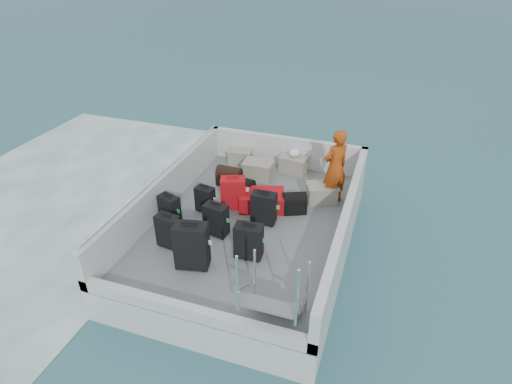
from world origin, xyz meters
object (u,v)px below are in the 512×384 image
Objects in this scene: suitcase_6 at (249,242)px; suitcase_2 at (205,199)px; suitcase_8 at (262,200)px; suitcase_4 at (216,220)px; suitcase_1 at (170,210)px; passenger at (335,167)px; suitcase_3 at (192,246)px; suitcase_7 at (264,209)px; crate_3 at (322,194)px; crate_0 at (240,157)px; suitcase_0 at (169,232)px; crate_2 at (294,164)px; crate_1 at (258,170)px; suitcase_5 at (233,193)px.

suitcase_2 is at bearing 136.15° from suitcase_6.
suitcase_2 is 1.09m from suitcase_8.
suitcase_4 is at bearing -42.59° from suitcase_2.
suitcase_1 is 0.93× the size of suitcase_6.
suitcase_3 is at bearing 9.78° from passenger.
suitcase_8 is (-0.19, 0.47, -0.14)m from suitcase_7.
passenger is at bearing 19.01° from crate_3.
suitcase_6 is 1.51m from suitcase_8.
suitcase_6 is at bearing 173.34° from suitcase_8.
suitcase_7 is 2.48m from crate_0.
suitcase_0 is 1.06× the size of suitcase_1.
passenger is at bearing -42.92° from crate_2.
suitcase_6 and suitcase_7 have the same top height.
suitcase_8 is (-0.27, 1.48, -0.14)m from suitcase_6.
suitcase_3 is 3.12m from crate_1.
suitcase_2 reaches higher than crate_1.
suitcase_0 is 3.56m from crate_2.
crate_0 is (-0.58, 3.64, -0.24)m from suitcase_3.
suitcase_1 is 0.90× the size of suitcase_5.
crate_2 is at bearing 66.86° from suitcase_3.
suitcase_6 reaches higher than crate_3.
suitcase_8 is at bearing -0.76° from suitcase_5.
suitcase_0 is 1.20× the size of crate_0.
suitcase_3 reaches higher than suitcase_2.
crate_2 is 1.34m from crate_3.
suitcase_4 is at bearing 16.62° from suitcase_1.
crate_2 is 1.01× the size of crate_3.
crate_3 is at bearing -28.06° from passenger.
suitcase_8 is at bearing 95.69° from suitcase_6.
suitcase_5 is 1.77m from crate_3.
suitcase_1 is at bearing -14.00° from passenger.
suitcase_6 is at bearing 4.08° from suitcase_1.
suitcase_6 reaches higher than suitcase_1.
suitcase_0 is at bearing -130.59° from suitcase_5.
suitcase_8 is at bearing 33.41° from suitcase_2.
suitcase_5 is (0.58, 1.48, 0.02)m from suitcase_0.
suitcase_8 is 1.67× the size of crate_0.
suitcase_8 is 1.22m from crate_3.
suitcase_5 is at bearing 101.66° from suitcase_4.
suitcase_7 is at bearing 51.28° from suitcase_4.
suitcase_2 is 0.60× the size of suitcase_8.
suitcase_1 is 0.98× the size of crate_1.
suitcase_4 is 0.85m from suitcase_6.
suitcase_3 reaches higher than suitcase_0.
suitcase_3 is at bearing -80.97° from crate_0.
suitcase_8 is 1.49× the size of crate_2.
suitcase_7 is at bearing -128.30° from crate_3.
suitcase_4 is (0.93, -0.03, 0.01)m from suitcase_1.
suitcase_6 reaches higher than suitcase_4.
crate_2 is at bearing -23.75° from suitcase_8.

